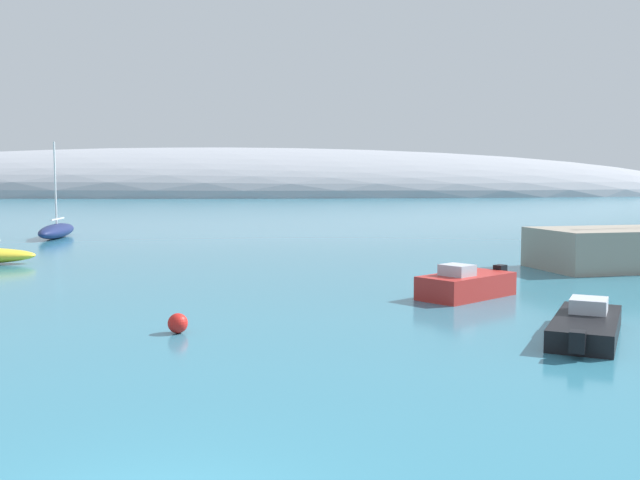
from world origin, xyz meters
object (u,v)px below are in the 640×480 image
object	(u,v)px
motorboat_black_outer	(586,325)
mooring_buoy_red	(178,323)
motorboat_red_foreground	(466,285)
sailboat_navy_outer_mooring	(57,230)

from	to	relation	value
motorboat_black_outer	mooring_buoy_red	size ratio (longest dim) A/B	8.94
motorboat_red_foreground	motorboat_black_outer	distance (m)	6.75
sailboat_navy_outer_mooring	motorboat_black_outer	world-z (taller)	sailboat_navy_outer_mooring
mooring_buoy_red	motorboat_red_foreground	bearing A→B (deg)	31.26
sailboat_navy_outer_mooring	motorboat_black_outer	size ratio (longest dim) A/B	1.54
sailboat_navy_outer_mooring	motorboat_red_foreground	size ratio (longest dim) A/B	1.92
motorboat_red_foreground	motorboat_black_outer	world-z (taller)	motorboat_red_foreground
motorboat_red_foreground	motorboat_black_outer	bearing A→B (deg)	64.13
sailboat_navy_outer_mooring	mooring_buoy_red	distance (m)	36.05
sailboat_navy_outer_mooring	motorboat_red_foreground	world-z (taller)	sailboat_navy_outer_mooring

